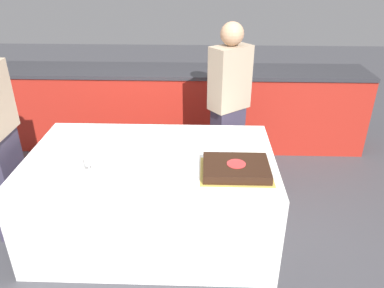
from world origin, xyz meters
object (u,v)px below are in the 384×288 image
at_px(wine_glass, 88,160).
at_px(person_cutting_cake, 229,107).
at_px(plate_stack, 43,159).
at_px(cake, 236,168).

bearing_deg(wine_glass, person_cutting_cake, 47.04).
bearing_deg(plate_stack, person_cutting_cake, 32.98).
relative_size(cake, wine_glass, 2.73).
xyz_separation_m(wine_glass, person_cutting_cake, (0.99, 1.07, -0.04)).
height_order(cake, wine_glass, wine_glass).
bearing_deg(person_cutting_cake, plate_stack, -5.53).
xyz_separation_m(cake, plate_stack, (-1.38, 0.10, -0.01)).
distance_m(cake, person_cutting_cake, 1.00).
distance_m(wine_glass, person_cutting_cake, 1.46).
bearing_deg(wine_glass, plate_stack, 156.46).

